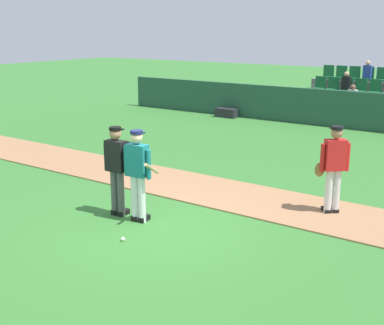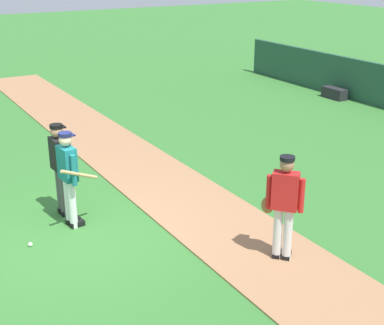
% 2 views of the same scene
% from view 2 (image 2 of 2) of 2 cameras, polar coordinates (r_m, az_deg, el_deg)
% --- Properties ---
extents(ground_plane, '(80.00, 80.00, 0.00)m').
position_cam_2_polar(ground_plane, '(10.00, -11.84, -7.23)').
color(ground_plane, '#33702D').
extents(infield_dirt_path, '(28.00, 1.91, 0.03)m').
position_cam_2_polar(infield_dirt_path, '(10.88, 0.05, -4.31)').
color(infield_dirt_path, '#9E704C').
rests_on(infield_dirt_path, ground).
extents(batter_teal_jersey, '(0.72, 0.76, 1.76)m').
position_cam_2_polar(batter_teal_jersey, '(9.93, -12.52, -1.35)').
color(batter_teal_jersey, white).
rests_on(batter_teal_jersey, ground).
extents(umpire_home_plate, '(0.59, 0.31, 1.76)m').
position_cam_2_polar(umpire_home_plate, '(10.42, -13.32, -0.18)').
color(umpire_home_plate, '#4C4C4C').
rests_on(umpire_home_plate, ground).
extents(runner_red_jersey, '(0.58, 0.49, 1.76)m').
position_cam_2_polar(runner_red_jersey, '(8.73, 9.36, -4.28)').
color(runner_red_jersey, silver).
rests_on(runner_red_jersey, ground).
extents(baseball, '(0.07, 0.07, 0.07)m').
position_cam_2_polar(baseball, '(9.78, -16.24, -8.06)').
color(baseball, white).
rests_on(baseball, ground).
extents(equipment_bag, '(0.90, 0.36, 0.36)m').
position_cam_2_polar(equipment_bag, '(19.63, 14.37, 6.90)').
color(equipment_bag, '#232328').
rests_on(equipment_bag, ground).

